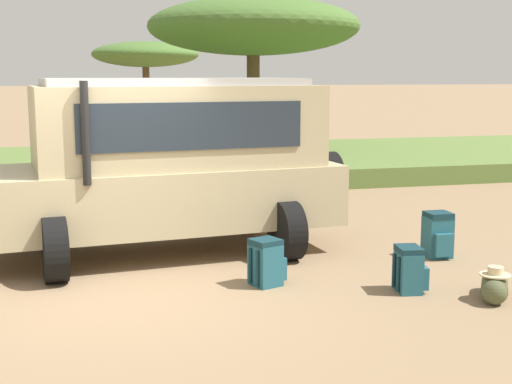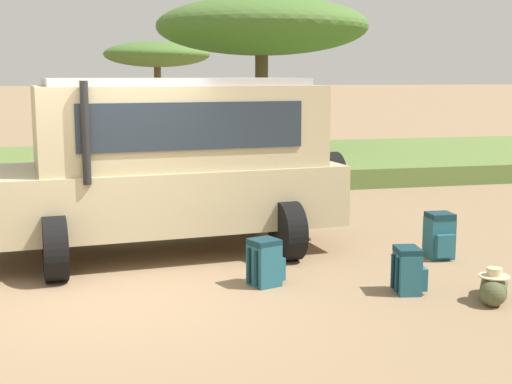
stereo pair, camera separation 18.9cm
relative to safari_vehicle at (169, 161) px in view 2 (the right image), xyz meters
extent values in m
plane|color=#8C7051|center=(-0.81, -1.98, -1.29)|extent=(320.00, 320.00, 0.00)
cube|color=#5B7538|center=(-0.81, 8.07, -1.07)|extent=(120.00, 7.00, 0.44)
cube|color=tan|center=(-0.11, -0.01, -0.47)|extent=(5.06, 2.37, 0.84)
cube|color=tan|center=(0.14, 0.01, 0.50)|extent=(3.98, 2.15, 1.10)
cube|color=#232D38|center=(-1.38, -0.13, 0.45)|extent=(0.21, 1.56, 0.77)
cube|color=#232D38|center=(0.23, -0.88, 0.55)|extent=(2.93, 0.33, 0.60)
cube|color=#232D38|center=(0.05, 0.91, 0.55)|extent=(2.93, 0.33, 0.60)
cube|color=#B7B7B7|center=(0.09, 0.01, 1.10)|extent=(3.58, 2.04, 0.10)
cylinder|color=black|center=(-1.11, -1.08, 0.50)|extent=(0.10, 0.10, 1.25)
cylinder|color=black|center=(-1.53, -1.12, -0.89)|extent=(0.36, 0.82, 0.80)
cylinder|color=black|center=(-1.71, 0.81, -0.89)|extent=(0.36, 0.82, 0.80)
cylinder|color=black|center=(1.50, -0.83, -0.89)|extent=(0.36, 0.82, 0.80)
cylinder|color=black|center=(1.31, 1.10, -0.89)|extent=(0.36, 0.82, 0.80)
cylinder|color=black|center=(2.47, 0.24, -0.32)|extent=(0.29, 0.75, 0.74)
cube|color=#235B6B|center=(3.54, -1.21, -1.01)|extent=(0.35, 0.32, 0.57)
cube|color=#235B6B|center=(3.54, -1.41, -1.08)|extent=(0.26, 0.09, 0.31)
cube|color=#13323A|center=(3.54, -1.21, -0.70)|extent=(0.34, 0.33, 0.07)
cylinder|color=#13323A|center=(3.62, -1.04, -1.01)|extent=(0.04, 0.04, 0.48)
cylinder|color=#13323A|center=(3.47, -1.04, -1.01)|extent=(0.04, 0.04, 0.48)
cube|color=#235B6B|center=(2.43, -2.57, -1.06)|extent=(0.30, 0.41, 0.47)
cube|color=#235B6B|center=(2.59, -2.59, -1.12)|extent=(0.12, 0.29, 0.26)
cube|color=#13323A|center=(2.43, -2.57, -0.79)|extent=(0.31, 0.39, 0.07)
cylinder|color=#13323A|center=(2.30, -2.46, -1.06)|extent=(0.04, 0.04, 0.40)
cylinder|color=#13323A|center=(2.27, -2.63, -1.06)|extent=(0.04, 0.04, 0.40)
cube|color=#235B6B|center=(0.90, -1.90, -1.05)|extent=(0.40, 0.41, 0.50)
cube|color=#235B6B|center=(1.08, -1.83, -1.11)|extent=(0.16, 0.26, 0.27)
cube|color=#13323A|center=(0.90, -1.90, -0.77)|extent=(0.41, 0.40, 0.07)
cylinder|color=#13323A|center=(0.71, -1.89, -1.05)|extent=(0.04, 0.04, 0.42)
cylinder|color=#13323A|center=(0.77, -2.03, -1.05)|extent=(0.04, 0.04, 0.42)
cylinder|color=#4C5133|center=(3.26, -3.04, -1.15)|extent=(0.52, 0.57, 0.29)
sphere|color=#4C5133|center=(3.12, -3.25, -1.15)|extent=(0.28, 0.28, 0.28)
sphere|color=#4C5133|center=(3.40, -2.83, -1.15)|extent=(0.28, 0.28, 0.28)
torus|color=#2D301E|center=(3.26, -3.04, -0.99)|extent=(0.11, 0.15, 0.16)
cylinder|color=beige|center=(3.20, -3.12, -0.99)|extent=(0.34, 0.34, 0.02)
cylinder|color=beige|center=(3.20, -3.12, -0.95)|extent=(0.17, 0.17, 0.09)
cylinder|color=brown|center=(2.36, 25.48, 0.18)|extent=(0.34, 0.34, 2.94)
ellipsoid|color=#476B2D|center=(2.36, 25.48, 2.17)|extent=(5.15, 5.26, 1.23)
cylinder|color=brown|center=(3.72, 9.70, 0.27)|extent=(0.36, 0.36, 3.13)
ellipsoid|color=#476B2D|center=(3.72, 9.70, 2.50)|extent=(5.83, 6.21, 1.56)
camera|label=1|loc=(-1.28, -9.83, 1.19)|focal=50.00mm
camera|label=2|loc=(-1.09, -9.88, 1.19)|focal=50.00mm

